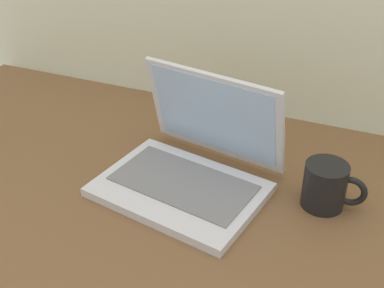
# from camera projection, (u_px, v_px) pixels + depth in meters

# --- Properties ---
(desk) EXTENTS (1.60, 0.76, 0.03)m
(desk) POSITION_uv_depth(u_px,v_px,m) (205.00, 206.00, 0.96)
(desk) COLOR brown
(desk) RESTS_ON ground
(laptop) EXTENTS (0.35, 0.32, 0.21)m
(laptop) POSITION_uv_depth(u_px,v_px,m) (191.00, 164.00, 0.98)
(laptop) COLOR silver
(laptop) RESTS_ON desk
(coffee_mug) EXTENTS (0.12, 0.08, 0.09)m
(coffee_mug) POSITION_uv_depth(u_px,v_px,m) (326.00, 185.00, 0.92)
(coffee_mug) COLOR black
(coffee_mug) RESTS_ON desk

